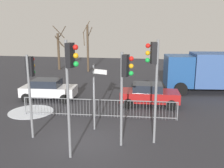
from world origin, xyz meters
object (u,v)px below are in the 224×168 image
at_px(direction_sign_post, 95,94).
at_px(delivery_truck, 212,70).
at_px(traffic_light_rear_right, 30,77).
at_px(bare_tree_left, 88,47).
at_px(traffic_light_foreground_left, 154,69).
at_px(bare_tree_centre, 59,49).
at_px(traffic_light_rear_left, 70,74).
at_px(car_red_near, 149,94).
at_px(traffic_light_foreground_right, 125,79).
at_px(car_white_trailing, 48,89).

bearing_deg(direction_sign_post, delivery_truck, 70.06).
bearing_deg(traffic_light_rear_right, bare_tree_left, 101.48).
distance_m(traffic_light_foreground_left, direction_sign_post, 3.35).
distance_m(traffic_light_foreground_left, bare_tree_centre, 21.05).
bearing_deg(bare_tree_centre, direction_sign_post, -63.86).
bearing_deg(delivery_truck, traffic_light_rear_right, 38.30).
distance_m(traffic_light_rear_left, delivery_truck, 14.04).
height_order(traffic_light_rear_right, bare_tree_centre, bare_tree_centre).
bearing_deg(traffic_light_rear_left, direction_sign_post, -168.46).
relative_size(delivery_truck, bare_tree_centre, 1.40).
relative_size(traffic_light_rear_right, bare_tree_centre, 0.76).
distance_m(traffic_light_foreground_left, delivery_truck, 10.95).
relative_size(car_red_near, delivery_truck, 0.53).
bearing_deg(traffic_light_foreground_right, bare_tree_left, -143.46).
height_order(car_red_near, delivery_truck, delivery_truck).
distance_m(traffic_light_foreground_left, bare_tree_left, 18.63).
bearing_deg(direction_sign_post, bare_tree_left, 126.04).
bearing_deg(traffic_light_rear_right, car_white_trailing, 112.22).
xyz_separation_m(traffic_light_rear_left, car_red_near, (2.84, 7.41, -2.65)).
relative_size(traffic_light_foreground_left, direction_sign_post, 1.37).
bearing_deg(bare_tree_left, bare_tree_centre, 168.42).
xyz_separation_m(traffic_light_rear_right, bare_tree_left, (-1.82, 17.29, -0.09)).
bearing_deg(traffic_light_foreground_left, direction_sign_post, 55.88).
distance_m(traffic_light_rear_right, bare_tree_left, 17.39).
bearing_deg(delivery_truck, bare_tree_left, -37.86).
distance_m(car_red_near, delivery_truck, 6.48).
distance_m(traffic_light_foreground_right, car_white_trailing, 9.04).
relative_size(traffic_light_foreground_left, traffic_light_rear_left, 0.99).
distance_m(traffic_light_rear_right, delivery_truck, 14.25).
relative_size(car_white_trailing, delivery_truck, 0.54).
bearing_deg(traffic_light_foreground_right, bare_tree_centre, -134.45).
relative_size(traffic_light_rear_left, bare_tree_centre, 0.90).
height_order(direction_sign_post, bare_tree_left, bare_tree_left).
bearing_deg(car_red_near, traffic_light_rear_left, -113.43).
bearing_deg(traffic_light_foreground_right, delivery_truck, 168.04).
distance_m(traffic_light_foreground_left, traffic_light_foreground_right, 1.30).
height_order(traffic_light_foreground_left, delivery_truck, traffic_light_foreground_left).
distance_m(bare_tree_left, bare_tree_centre, 3.82).
xyz_separation_m(direction_sign_post, car_white_trailing, (-4.49, 4.69, -1.11)).
bearing_deg(car_red_near, traffic_light_rear_right, -135.27).
relative_size(traffic_light_rear_right, traffic_light_foreground_right, 0.95).
height_order(bare_tree_left, bare_tree_centre, bare_tree_left).
height_order(delivery_truck, bare_tree_left, bare_tree_left).
xyz_separation_m(traffic_light_foreground_left, car_white_trailing, (-7.29, 5.75, -2.61)).
bearing_deg(bare_tree_left, car_red_near, -58.36).
relative_size(traffic_light_foreground_right, delivery_truck, 0.57).
xyz_separation_m(delivery_truck, bare_tree_left, (-11.92, 7.31, 1.05)).
height_order(traffic_light_rear_right, delivery_truck, traffic_light_rear_right).
height_order(traffic_light_foreground_left, traffic_light_foreground_right, traffic_light_foreground_left).
bearing_deg(traffic_light_foreground_right, traffic_light_rear_right, -76.94).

